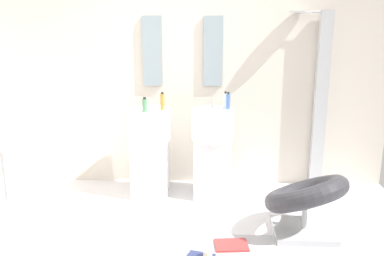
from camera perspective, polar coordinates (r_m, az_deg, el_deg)
ground_plane at (r=3.79m, az=-2.71°, el=-16.45°), size 4.80×3.60×0.04m
rear_partition at (r=4.95m, az=-1.23°, el=7.08°), size 4.80×0.10×2.60m
pedestal_sink_left at (r=4.70m, az=-5.79°, el=-2.89°), size 0.47×0.47×1.10m
pedestal_sink_right at (r=4.65m, az=2.78°, el=-3.00°), size 0.47×0.47×1.10m
vanity_mirror_left at (r=4.88m, az=-5.47°, el=10.43°), size 0.22×0.03×0.79m
vanity_mirror_right at (r=4.84m, az=2.90°, el=10.45°), size 0.22×0.03×0.79m
shower_column at (r=5.01m, az=17.08°, el=4.01°), size 0.49×0.24×2.05m
lounge_chair at (r=4.00m, az=15.31°, el=-9.32°), size 1.11×1.11×0.65m
towel_rack at (r=4.37m, az=-22.86°, el=-4.04°), size 0.37×0.22×0.95m
magazine_red at (r=3.81m, az=5.43°, el=-15.69°), size 0.31×0.24×0.02m
coffee_mug at (r=3.57m, az=2.15°, el=-17.07°), size 0.07×0.07×0.10m
soap_bottle_amber at (r=4.50m, az=-4.08°, el=3.64°), size 0.05×0.05×0.19m
soap_bottle_blue at (r=4.53m, az=4.99°, el=3.67°), size 0.05×0.05×0.19m
soap_bottle_green at (r=4.42m, az=-6.49°, el=3.14°), size 0.05×0.05×0.15m
soap_bottle_clear at (r=4.58m, az=4.61°, el=3.79°), size 0.05×0.05×0.19m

